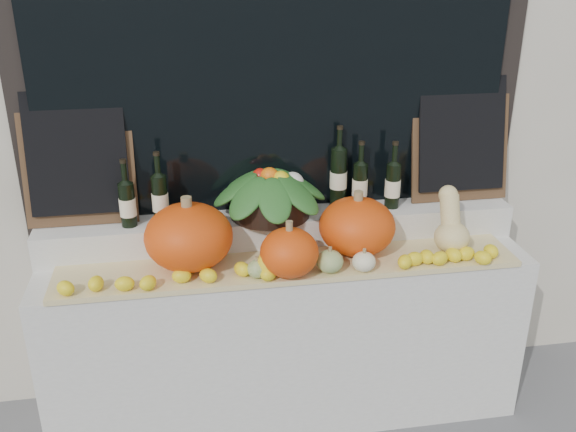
{
  "coord_description": "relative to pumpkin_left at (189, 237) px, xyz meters",
  "views": [
    {
      "loc": [
        -0.44,
        -1.15,
        2.26
      ],
      "look_at": [
        0.0,
        1.45,
        1.12
      ],
      "focal_mm": 40.0,
      "sensor_mm": 36.0,
      "label": 1
    }
  ],
  "objects": [
    {
      "name": "pumpkin_left",
      "position": [
        0.0,
        0.0,
        0.0
      ],
      "size": [
        0.49,
        0.49,
        0.3
      ],
      "primitive_type": "ellipsoid",
      "rotation": [
        0.0,
        0.0,
        0.31
      ],
      "color": "#E6490C",
      "rests_on": "straw_bedding"
    },
    {
      "name": "wine_bottle_far_left",
      "position": [
        -0.27,
        0.2,
        0.1
      ],
      "size": [
        0.08,
        0.08,
        0.32
      ],
      "color": "black",
      "rests_on": "rear_tier"
    },
    {
      "name": "pumpkin_center",
      "position": [
        0.43,
        -0.15,
        -0.04
      ],
      "size": [
        0.26,
        0.26,
        0.22
      ],
      "primitive_type": "ellipsoid",
      "rotation": [
        0.0,
        0.0,
        -0.0
      ],
      "color": "#E6490C",
      "rests_on": "straw_bedding"
    },
    {
      "name": "wine_bottle_far_right",
      "position": [
        1.0,
        0.21,
        0.1
      ],
      "size": [
        0.08,
        0.08,
        0.34
      ],
      "color": "black",
      "rests_on": "rear_tier"
    },
    {
      "name": "butternut_squash",
      "position": [
        1.21,
        -0.03,
        -0.03
      ],
      "size": [
        0.17,
        0.22,
        0.3
      ],
      "color": "#E7CE88",
      "rests_on": "straw_bedding"
    },
    {
      "name": "chalkboard_left",
      "position": [
        -0.47,
        0.29,
        0.31
      ],
      "size": [
        0.5,
        0.15,
        0.61
      ],
      "rotation": [
        -0.2,
        0.0,
        0.0
      ],
      "color": "#4C331E",
      "rests_on": "rear_tier"
    },
    {
      "name": "decorative_gourds",
      "position": [
        0.49,
        -0.15,
        -0.1
      ],
      "size": [
        0.57,
        0.13,
        0.15
      ],
      "color": "#396D20",
      "rests_on": "straw_bedding"
    },
    {
      "name": "wine_bottle_near_right",
      "position": [
        0.85,
        0.25,
        0.1
      ],
      "size": [
        0.08,
        0.08,
        0.33
      ],
      "color": "black",
      "rests_on": "rear_tier"
    },
    {
      "name": "rear_tier",
      "position": [
        0.45,
        0.23,
        -0.09
      ],
      "size": [
        2.3,
        0.25,
        0.16
      ],
      "primitive_type": "cube",
      "color": "silver",
      "rests_on": "display_sill"
    },
    {
      "name": "wine_bottle_near_left",
      "position": [
        -0.12,
        0.21,
        0.11
      ],
      "size": [
        0.08,
        0.08,
        0.35
      ],
      "color": "black",
      "rests_on": "rear_tier"
    },
    {
      "name": "display_sill",
      "position": [
        0.45,
        0.08,
        -0.61
      ],
      "size": [
        2.3,
        0.55,
        0.88
      ],
      "primitive_type": "cube",
      "color": "silver",
      "rests_on": "ground"
    },
    {
      "name": "produce_bowl",
      "position": [
        0.39,
        0.21,
        0.11
      ],
      "size": [
        0.58,
        0.58,
        0.25
      ],
      "color": "black",
      "rests_on": "rear_tier"
    },
    {
      "name": "straw_bedding",
      "position": [
        0.45,
        -0.05,
        -0.16
      ],
      "size": [
        2.1,
        0.32,
        0.02
      ],
      "primitive_type": "cube",
      "color": "tan",
      "rests_on": "display_sill"
    },
    {
      "name": "lemon_heap",
      "position": [
        0.45,
        -0.16,
        -0.12
      ],
      "size": [
        2.2,
        0.16,
        0.06
      ],
      "primitive_type": null,
      "color": "yellow",
      "rests_on": "straw_bedding"
    },
    {
      "name": "pumpkin_right",
      "position": [
        0.77,
        0.02,
        -0.02
      ],
      "size": [
        0.41,
        0.41,
        0.27
      ],
      "primitive_type": "ellipsoid",
      "rotation": [
        0.0,
        0.0,
        0.16
      ],
      "color": "#E6490C",
      "rests_on": "straw_bedding"
    },
    {
      "name": "chalkboard_right",
      "position": [
        1.37,
        0.29,
        0.31
      ],
      "size": [
        0.5,
        0.15,
        0.61
      ],
      "rotation": [
        -0.2,
        0.0,
        0.0
      ],
      "color": "#4C331E",
      "rests_on": "rear_tier"
    },
    {
      "name": "wine_bottle_tall",
      "position": [
        0.74,
        0.28,
        0.14
      ],
      "size": [
        0.08,
        0.08,
        0.41
      ],
      "color": "black",
      "rests_on": "rear_tier"
    }
  ]
}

